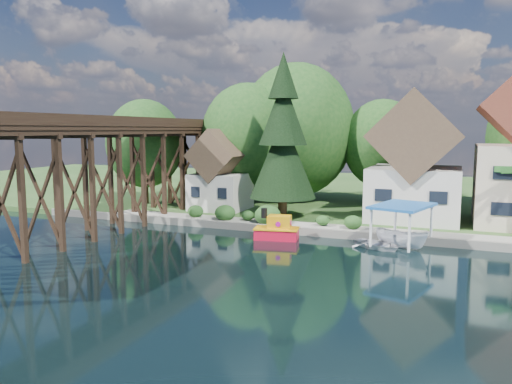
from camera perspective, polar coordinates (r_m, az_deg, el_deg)
ground at (r=31.90m, az=2.36°, el=-7.84°), size 140.00×140.00×0.00m
bank at (r=64.37m, az=12.61°, el=-0.17°), size 140.00×52.00×0.50m
seawall at (r=38.40m, az=12.08°, el=-4.95°), size 60.00×0.40×0.62m
promenade at (r=39.34m, az=15.30°, el=-4.43°), size 50.00×2.60×0.06m
trestle_bridge at (r=43.27m, az=-15.56°, el=3.04°), size 4.12×44.18×9.30m
house_left at (r=45.26m, az=17.76°, el=2.86°), size 7.64×8.64×11.02m
shed at (r=48.68m, az=-4.08°, el=1.91°), size 5.09×5.40×7.85m
bg_trees at (r=51.15m, az=11.56°, el=5.92°), size 49.90×13.30×10.57m
shrubs at (r=41.70m, az=0.70°, el=-2.55°), size 15.76×2.47×1.70m
conifer at (r=43.84m, az=3.11°, el=6.06°), size 5.84×5.84×14.38m
tugboat at (r=37.81m, az=2.44°, el=-4.34°), size 3.59×2.38×2.40m
boat_white_a at (r=36.04m, az=13.66°, el=-5.69°), size 4.34×3.95×0.74m
boat_canopy at (r=36.35m, az=16.31°, el=-4.13°), size 4.48×5.50×3.08m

